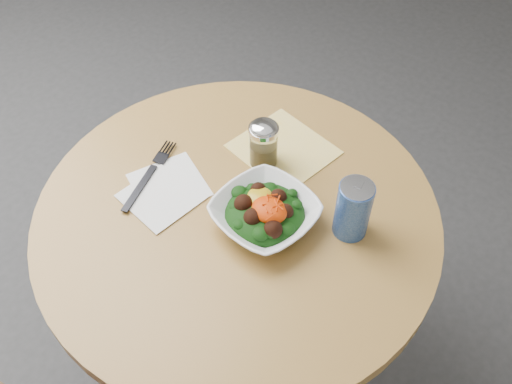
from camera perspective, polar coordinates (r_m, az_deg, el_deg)
ground at (r=1.91m, az=-1.33°, el=-15.97°), size 6.00×6.00×0.00m
table at (r=1.42m, az=-1.72°, el=-6.80°), size 0.90×0.90×0.75m
cloth_napkin at (r=1.39m, az=2.75°, el=4.29°), size 0.25×0.23×0.00m
paper_napkins at (r=1.31m, az=-9.04°, el=0.18°), size 0.20×0.22×0.00m
salad_bowl at (r=1.22m, az=0.91°, el=-2.10°), size 0.24×0.24×0.08m
fork at (r=1.35m, az=-10.51°, el=1.91°), size 0.09×0.23×0.00m
spice_shaker at (r=1.32m, az=0.75°, el=4.83°), size 0.07×0.07×0.12m
beverage_can at (r=1.19m, az=9.69°, el=-1.70°), size 0.07×0.07×0.14m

